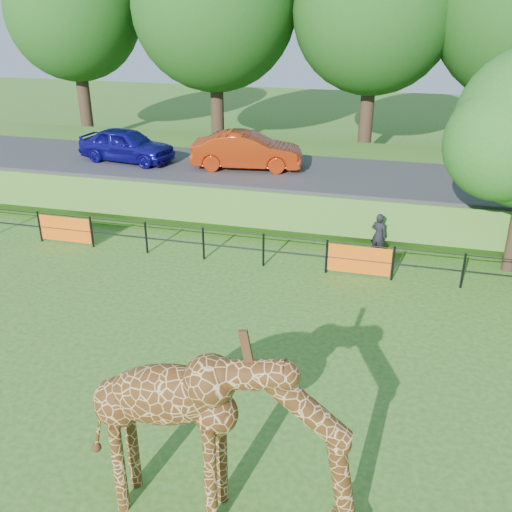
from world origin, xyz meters
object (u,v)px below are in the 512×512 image
object	(u,v)px
car_blue	(127,145)
visitor	(379,235)
giraffe	(224,439)
car_red	(247,151)

from	to	relation	value
car_blue	visitor	xyz separation A→B (m)	(10.78, -3.99, -1.38)
car_blue	visitor	bearing A→B (deg)	-101.88
giraffe	car_blue	world-z (taller)	giraffe
giraffe	car_red	size ratio (longest dim) A/B	1.03
giraffe	visitor	world-z (taller)	giraffe
visitor	car_blue	bearing A→B (deg)	3.41
car_blue	visitor	distance (m)	11.57
car_blue	visitor	world-z (taller)	car_blue
car_blue	car_red	bearing A→B (deg)	-79.32
car_red	giraffe	bearing A→B (deg)	-173.99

